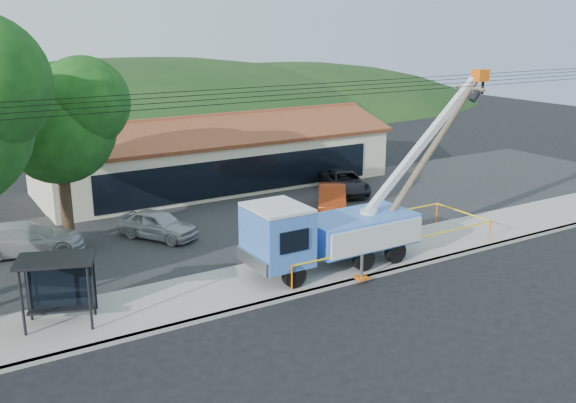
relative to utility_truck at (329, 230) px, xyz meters
The scene contains 16 objects.
ground 4.56m from the utility_truck, 114.94° to the right, with size 120.00×120.00×0.00m, color black.
curb 3.00m from the utility_truck, 136.11° to the right, with size 60.00×0.25×0.15m, color #A8A69D.
sidewalk 2.48m from the utility_truck, behind, with size 60.00×4.00×0.15m, color #A8A69D.
parking_lot 8.57m from the utility_truck, 102.16° to the left, with size 60.00×12.00×0.10m, color #28282B.
strip_mall 16.33m from the utility_truck, 82.14° to the left, with size 22.50×8.53×4.67m.
tree_lot 13.45m from the utility_truck, 133.62° to the left, with size 6.30×5.60×8.94m.
hill_center 51.89m from the utility_truck, 80.87° to the left, with size 89.60×64.00×32.00m, color #153814.
hill_east 58.50m from the utility_truck, 61.13° to the left, with size 72.80×52.00×26.00m, color #153814.
utility_truck is the anchor object (origin of this frame).
leaning_pole 5.90m from the utility_truck, ahead, with size 6.78×1.71×8.02m.
bus_shelter 11.05m from the utility_truck, behind, with size 2.96×2.36×2.48m.
caution_tape 3.09m from the utility_truck, ahead, with size 11.23×3.67×1.06m.
car_silver 9.19m from the utility_truck, 122.71° to the left, with size 1.65×4.10×1.40m, color #B1B3B9.
car_red 8.91m from the utility_truck, 53.86° to the left, with size 1.51×4.32×1.42m, color maroon.
car_white 13.88m from the utility_truck, 141.68° to the left, with size 2.08×5.11×1.48m, color silver.
car_dark 12.87m from the utility_truck, 50.66° to the left, with size 2.25×4.87×1.35m, color black.
Camera 1 is at (-13.16, -17.44, 10.40)m, focal length 40.00 mm.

